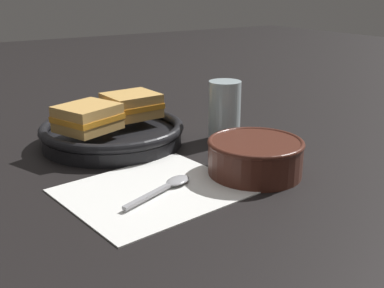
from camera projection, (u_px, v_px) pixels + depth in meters
ground_plane at (189, 169)px, 0.80m from camera, size 4.00×4.00×0.00m
napkin at (153, 190)px, 0.71m from camera, size 0.27×0.24×0.00m
soup_bowl at (255, 155)px, 0.76m from camera, size 0.15×0.15×0.06m
spoon at (170, 185)px, 0.71m from camera, size 0.14×0.07×0.01m
skillet at (112, 133)px, 0.91m from camera, size 0.27×0.27×0.04m
sandwich_near_left at (88, 118)px, 0.85m from camera, size 0.12×0.12×0.05m
sandwich_near_right at (133, 105)px, 0.94m from camera, size 0.10×0.09×0.05m
drinking_glass at (225, 111)px, 0.92m from camera, size 0.06×0.06×0.12m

